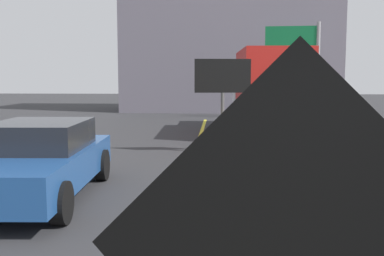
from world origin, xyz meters
name	(u,v)px	position (x,y,z in m)	size (l,w,h in m)	color
lane_center_stripe	(163,253)	(0.00, 6.00, 0.00)	(0.14, 36.00, 0.01)	yellow
arrow_board_trailer	(222,137)	(0.79, 13.55, 0.48)	(1.60, 1.94, 2.70)	orange
box_truck	(268,88)	(2.59, 18.64, 1.75)	(2.64, 7.10, 3.18)	black
pickup_car	(38,160)	(-2.59, 8.51, 0.69)	(2.12, 4.54, 1.38)	navy
highway_guide_sign	(302,53)	(4.98, 24.68, 3.42)	(2.78, 0.33, 5.00)	gray
far_building_block	(229,31)	(1.34, 31.09, 5.20)	(13.50, 6.05, 10.39)	slate
traffic_cone_mid_lane	(204,232)	(0.52, 5.96, 0.29)	(0.36, 0.36, 0.60)	black
traffic_cone_far_lane	(201,189)	(0.40, 8.00, 0.33)	(0.36, 0.36, 0.67)	black
traffic_cone_curbside	(211,168)	(0.53, 9.97, 0.29)	(0.36, 0.36, 0.59)	black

